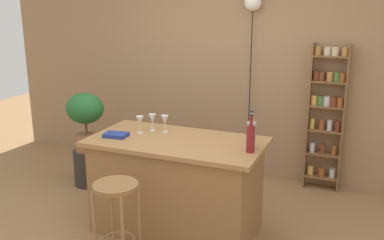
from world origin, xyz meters
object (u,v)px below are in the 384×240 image
(wine_glass_center, at_px, (165,120))
(wine_glass_left, at_px, (140,121))
(plant_stool, at_px, (89,167))
(bottle_wine_red, at_px, (251,138))
(bar_stool, at_px, (116,205))
(cookbook, at_px, (116,135))
(spice_shelf, at_px, (326,113))
(bottle_olive_oil, at_px, (251,134))
(potted_plant, at_px, (85,115))
(pendant_globe_light, at_px, (253,6))
(wine_glass_right, at_px, (152,119))

(wine_glass_center, bearing_deg, wine_glass_left, -150.53)
(plant_stool, relative_size, bottle_wine_red, 1.31)
(bar_stool, xyz_separation_m, wine_glass_center, (-0.01, 0.92, 0.47))
(wine_glass_left, bearing_deg, bar_stool, -74.75)
(wine_glass_left, xyz_separation_m, cookbook, (-0.15, -0.20, -0.10))
(spice_shelf, distance_m, bottle_olive_oil, 1.54)
(potted_plant, distance_m, pendant_globe_light, 2.28)
(bar_stool, height_order, spice_shelf, spice_shelf)
(bottle_olive_oil, bearing_deg, cookbook, -171.75)
(plant_stool, bearing_deg, wine_glass_right, -19.69)
(potted_plant, bearing_deg, bottle_olive_oil, -13.84)
(wine_glass_center, relative_size, wine_glass_right, 1.00)
(cookbook, xyz_separation_m, pendant_globe_light, (0.82, 1.67, 1.15))
(cookbook, bearing_deg, spice_shelf, 36.62)
(bottle_wine_red, bearing_deg, bar_stool, -143.63)
(potted_plant, bearing_deg, plant_stool, 90.00)
(plant_stool, height_order, cookbook, cookbook)
(spice_shelf, relative_size, wine_glass_center, 10.26)
(plant_stool, bearing_deg, wine_glass_left, -26.45)
(bottle_olive_oil, bearing_deg, wine_glass_right, 172.66)
(wine_glass_left, height_order, wine_glass_center, same)
(potted_plant, bearing_deg, bar_stool, -46.81)
(spice_shelf, relative_size, bottle_olive_oil, 5.18)
(bar_stool, xyz_separation_m, pendant_globe_light, (0.46, 2.27, 1.52))
(pendant_globe_light, bearing_deg, bottle_wine_red, -74.50)
(wine_glass_center, xyz_separation_m, pendant_globe_light, (0.47, 1.36, 1.05))
(wine_glass_left, relative_size, pendant_globe_light, 0.07)
(wine_glass_center, relative_size, pendant_globe_light, 0.07)
(potted_plant, distance_m, wine_glass_right, 1.15)
(bar_stool, relative_size, spice_shelf, 0.43)
(bar_stool, distance_m, spice_shelf, 2.64)
(plant_stool, distance_m, potted_plant, 0.64)
(plant_stool, bearing_deg, bar_stool, -46.81)
(bottle_olive_oil, distance_m, cookbook, 1.26)
(plant_stool, xyz_separation_m, potted_plant, (0.00, -0.00, 0.64))
(wine_glass_left, height_order, pendant_globe_light, pendant_globe_light)
(bottle_olive_oil, distance_m, wine_glass_left, 1.09)
(potted_plant, relative_size, wine_glass_center, 4.17)
(wine_glass_left, distance_m, cookbook, 0.27)
(bar_stool, bearing_deg, plant_stool, 133.19)
(spice_shelf, height_order, wine_glass_right, spice_shelf)
(bottle_olive_oil, relative_size, pendant_globe_light, 0.15)
(wine_glass_right, bearing_deg, wine_glass_left, -123.55)
(wine_glass_right, bearing_deg, spice_shelf, 41.60)
(plant_stool, height_order, wine_glass_right, wine_glass_right)
(bottle_olive_oil, height_order, wine_glass_right, bottle_olive_oil)
(spice_shelf, distance_m, wine_glass_center, 1.90)
(cookbook, bearing_deg, wine_glass_center, 34.72)
(bottle_olive_oil, height_order, pendant_globe_light, pendant_globe_light)
(pendant_globe_light, bearing_deg, cookbook, -116.12)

